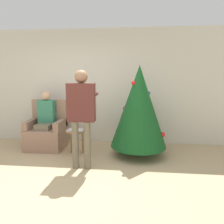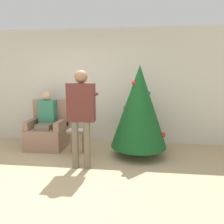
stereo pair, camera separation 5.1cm
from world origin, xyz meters
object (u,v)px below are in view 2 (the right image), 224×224
person_standing (81,109)px  christmas_tree (139,107)px  side_stool (76,134)px  armchair (48,132)px  person_seated (46,117)px

person_standing → christmas_tree: bearing=34.7°
christmas_tree → side_stool: (-1.28, -0.08, -0.59)m
armchair → side_stool: armchair is taller
christmas_tree → person_seated: bearing=173.5°
person_seated → side_stool: (0.76, -0.31, -0.28)m
person_seated → person_standing: size_ratio=0.75×
christmas_tree → person_seated: christmas_tree is taller
christmas_tree → person_standing: christmas_tree is taller
christmas_tree → person_standing: (-1.00, -0.69, 0.03)m
christmas_tree → side_stool: 1.41m
christmas_tree → person_standing: 1.21m
christmas_tree → person_seated: 2.08m
armchair → person_standing: (1.04, -0.95, 0.68)m
person_standing → side_stool: size_ratio=3.38×
armchair → person_seated: (0.00, -0.03, 0.35)m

